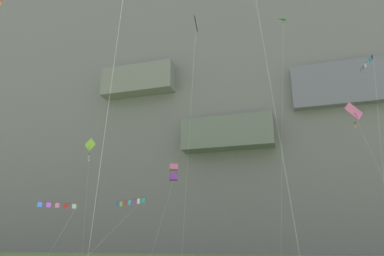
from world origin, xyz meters
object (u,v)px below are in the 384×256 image
kite_diamond_far_right (196,27)px  kite_banner_low_left (368,76)px  kite_delta_upper_right (2,6)px  kite_banner_near_cliff (57,207)px  kite_diamond_upper_mid (354,113)px  kite_diamond_mid_right (90,146)px  kite_banner_high_right (129,204)px  kite_box_low_right (174,172)px  kite_delta_mid_center (284,36)px

kite_diamond_far_right → kite_banner_low_left: kite_diamond_far_right is taller
kite_delta_upper_right → kite_banner_near_cliff: bearing=10.8°
kite_diamond_upper_mid → kite_diamond_mid_right: 36.65m
kite_diamond_upper_mid → kite_banner_low_left: bearing=-82.9°
kite_delta_upper_right → kite_diamond_mid_right: kite_delta_upper_right is taller
kite_diamond_far_right → kite_banner_high_right: (-6.18, -4.77, -23.81)m
kite_delta_upper_right → kite_diamond_mid_right: bearing=65.0°
kite_banner_high_right → kite_box_low_right: bearing=72.1°
kite_banner_near_cliff → kite_banner_low_left: 35.60m
kite_banner_near_cliff → kite_banner_high_right: kite_banner_high_right is taller
kite_delta_mid_center → kite_banner_high_right: bearing=-158.0°
kite_diamond_upper_mid → kite_banner_low_left: size_ratio=0.90×
kite_diamond_far_right → kite_diamond_mid_right: kite_diamond_far_right is taller
kite_delta_mid_center → kite_diamond_mid_right: kite_delta_mid_center is taller
kite_box_low_right → kite_banner_high_right: (-2.41, -7.48, -4.61)m
kite_delta_mid_center → kite_diamond_far_right: kite_diamond_far_right is taller
kite_delta_mid_center → kite_banner_low_left: size_ratio=1.50×
kite_banner_high_right → kite_delta_mid_center: bearing=22.0°
kite_banner_near_cliff → kite_diamond_far_right: (13.65, 6.62, 24.13)m
kite_diamond_upper_mid → kite_box_low_right: kite_diamond_upper_mid is taller
kite_box_low_right → kite_banner_near_cliff: bearing=-136.6°
kite_banner_high_right → kite_banner_near_cliff: bearing=-166.1°
kite_banner_near_cliff → kite_diamond_mid_right: bearing=110.3°
kite_diamond_upper_mid → kite_banner_near_cliff: (-32.23, -9.96, -10.97)m
kite_delta_mid_center → kite_diamond_far_right: bearing=-168.4°
kite_delta_upper_right → kite_banner_near_cliff: size_ratio=5.42×
kite_banner_near_cliff → kite_diamond_far_right: bearing=25.9°
kite_banner_high_right → kite_diamond_upper_mid: bearing=18.1°
kite_banner_near_cliff → kite_banner_high_right: (7.47, 1.85, 0.32)m
kite_diamond_upper_mid → kite_banner_high_right: 28.14m
kite_delta_upper_right → kite_diamond_mid_right: size_ratio=1.91×
kite_diamond_upper_mid → kite_diamond_far_right: size_ratio=0.57×
kite_delta_mid_center → kite_banner_near_cliff: 34.70m
kite_diamond_mid_right → kite_box_low_right: bearing=-9.8°
kite_delta_mid_center → kite_diamond_far_right: size_ratio=0.96×
kite_box_low_right → kite_banner_low_left: bearing=-13.2°
kite_delta_mid_center → kite_banner_near_cliff: bearing=-160.3°
kite_banner_high_right → kite_banner_low_left: 28.48m
kite_delta_upper_right → kite_banner_high_right: (18.29, 3.91, -26.04)m
kite_diamond_mid_right → kite_banner_low_left: size_ratio=0.85×
kite_delta_upper_right → kite_banner_high_right: size_ratio=5.18×
kite_diamond_upper_mid → kite_diamond_far_right: (-18.58, -3.34, 13.16)m
kite_diamond_far_right → kite_banner_high_right: 25.05m
kite_diamond_upper_mid → kite_banner_low_left: 6.38m
kite_delta_upper_right → kite_diamond_far_right: size_ratio=1.04×
kite_box_low_right → kite_diamond_mid_right: bearing=170.2°
kite_delta_upper_right → kite_banner_low_left: bearing=7.7°
kite_box_low_right → kite_banner_low_left: size_ratio=0.57×
kite_delta_mid_center → kite_delta_upper_right: bearing=-162.9°
kite_diamond_upper_mid → kite_box_low_right: bearing=-178.4°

